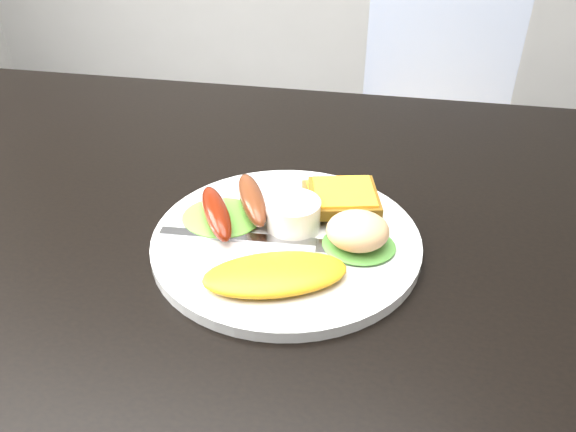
% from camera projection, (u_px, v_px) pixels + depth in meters
% --- Properties ---
extents(dining_table, '(1.20, 0.80, 0.04)m').
position_uv_depth(dining_table, '(244.00, 221.00, 0.70)').
color(dining_table, black).
rests_on(dining_table, ground).
extents(dining_chair, '(0.44, 0.44, 0.05)m').
position_uv_depth(dining_chair, '(433.00, 145.00, 1.49)').
color(dining_chair, tan).
rests_on(dining_chair, ground).
extents(person, '(0.52, 0.37, 1.34)m').
position_uv_depth(person, '(295.00, 102.00, 1.17)').
color(person, navy).
rests_on(person, ground).
extents(plate, '(0.29, 0.29, 0.01)m').
position_uv_depth(plate, '(286.00, 240.00, 0.62)').
color(plate, white).
rests_on(plate, dining_table).
extents(lettuce_left, '(0.10, 0.09, 0.01)m').
position_uv_depth(lettuce_left, '(222.00, 217.00, 0.64)').
color(lettuce_left, '#539531').
rests_on(lettuce_left, plate).
extents(lettuce_right, '(0.08, 0.07, 0.01)m').
position_uv_depth(lettuce_right, '(359.00, 245.00, 0.60)').
color(lettuce_right, '#3D8E33').
rests_on(lettuce_right, plate).
extents(omelette, '(0.16, 0.11, 0.02)m').
position_uv_depth(omelette, '(275.00, 274.00, 0.55)').
color(omelette, orange).
rests_on(omelette, plate).
extents(sausage_a, '(0.07, 0.11, 0.03)m').
position_uv_depth(sausage_a, '(216.00, 213.00, 0.62)').
color(sausage_a, maroon).
rests_on(sausage_a, lettuce_left).
extents(sausage_b, '(0.07, 0.11, 0.03)m').
position_uv_depth(sausage_b, '(252.00, 199.00, 0.64)').
color(sausage_b, brown).
rests_on(sausage_b, lettuce_left).
extents(ramekin, '(0.07, 0.07, 0.04)m').
position_uv_depth(ramekin, '(293.00, 215.00, 0.62)').
color(ramekin, white).
rests_on(ramekin, plate).
extents(toast_a, '(0.09, 0.09, 0.01)m').
position_uv_depth(toast_a, '(335.00, 198.00, 0.67)').
color(toast_a, brown).
rests_on(toast_a, plate).
extents(toast_b, '(0.09, 0.09, 0.01)m').
position_uv_depth(toast_b, '(344.00, 198.00, 0.65)').
color(toast_b, brown).
rests_on(toast_b, toast_a).
extents(potato_salad, '(0.08, 0.07, 0.04)m').
position_uv_depth(potato_salad, '(358.00, 231.00, 0.58)').
color(potato_salad, beige).
rests_on(potato_salad, lettuce_right).
extents(fork, '(0.17, 0.02, 0.00)m').
position_uv_depth(fork, '(237.00, 237.00, 0.61)').
color(fork, '#ADAFB7').
rests_on(fork, plate).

